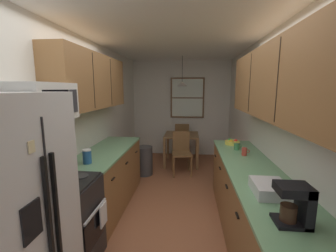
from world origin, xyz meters
name	(u,v)px	position (x,y,z in m)	size (l,w,h in m)	color
ground_plane	(173,199)	(0.00, 1.00, 0.00)	(12.00, 12.00, 0.00)	#995B3D
wall_left	(91,122)	(-1.35, 1.00, 1.27)	(0.10, 9.00, 2.55)	silver
wall_right	(262,125)	(1.35, 1.00, 1.27)	(0.10, 9.00, 2.55)	silver
wall_back	(181,108)	(0.00, 3.65, 1.27)	(4.40, 0.10, 2.55)	silver
ceiling_slab	(174,35)	(0.00, 1.00, 2.59)	(4.40, 9.00, 0.08)	white
refrigerator	(4,228)	(-0.96, -1.22, 0.90)	(0.70, 0.76, 1.79)	silver
stove_range	(64,223)	(-0.99, -0.52, 0.47)	(0.66, 0.60, 1.10)	black
microwave_over_range	(42,102)	(-1.11, -0.52, 1.69)	(0.39, 0.64, 0.36)	white
counter_left	(108,178)	(-1.00, 0.70, 0.45)	(0.64, 1.83, 0.90)	olive
upper_cabinets_left	(92,82)	(-1.14, 0.65, 1.91)	(0.33, 1.91, 0.76)	olive
counter_right	(253,208)	(1.00, 0.01, 0.45)	(0.64, 3.00, 0.90)	olive
upper_cabinets_right	(277,82)	(1.14, -0.04, 1.88)	(0.33, 2.68, 0.76)	olive
dining_table	(182,139)	(0.06, 2.79, 0.61)	(0.80, 0.82, 0.73)	brown
dining_chair_near	(181,151)	(0.08, 2.17, 0.50)	(0.45, 0.45, 0.90)	brown
dining_chair_far	(182,138)	(0.04, 3.40, 0.50)	(0.43, 0.43, 0.90)	brown
pendant_light	(182,84)	(0.06, 2.79, 1.92)	(0.26, 0.26, 0.68)	black
back_window	(187,98)	(0.17, 3.58, 1.57)	(0.90, 0.05, 1.07)	brown
trash_bin	(144,161)	(-0.70, 2.01, 0.30)	(0.35, 0.35, 0.61)	#3F3F42
storage_canister	(87,156)	(-1.00, 0.07, 0.99)	(0.11, 0.11, 0.18)	#265999
dish_towel	(103,214)	(-0.64, -0.37, 0.50)	(0.02, 0.16, 0.24)	white
coffee_maker	(297,204)	(0.98, -0.98, 1.05)	(0.22, 0.18, 0.28)	black
mug_by_coffeemaker	(237,147)	(0.97, 0.90, 0.95)	(0.12, 0.08, 0.09)	#3F7F4C
mug_spare	(245,152)	(1.01, 0.61, 0.96)	(0.11, 0.07, 0.11)	#BF3F33
fruit_bowl	(232,142)	(0.96, 1.22, 0.94)	(0.24, 0.24, 0.09)	#E5D14C
dish_rack	(270,188)	(0.96, -0.54, 0.95)	(0.28, 0.34, 0.10)	silver
table_serving_bowl	(182,134)	(0.08, 2.70, 0.76)	(0.18, 0.18, 0.06)	#4C7299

